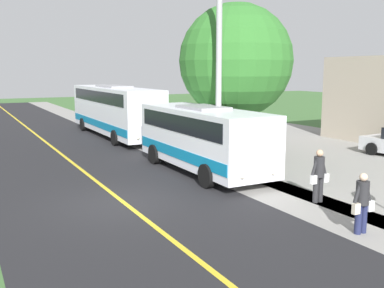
# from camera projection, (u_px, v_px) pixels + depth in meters

# --- Properties ---
(ground_plane) EXTENTS (120.00, 120.00, 0.00)m
(ground_plane) POSITION_uv_depth(u_px,v_px,m) (123.00, 202.00, 14.54)
(ground_plane) COLOR #3D6633
(road_surface) EXTENTS (8.00, 100.00, 0.01)m
(road_surface) POSITION_uv_depth(u_px,v_px,m) (123.00, 202.00, 14.54)
(road_surface) COLOR black
(road_surface) RESTS_ON ground
(sidewalk) EXTENTS (2.40, 100.00, 0.01)m
(sidewalk) POSITION_uv_depth(u_px,v_px,m) (254.00, 184.00, 16.94)
(sidewalk) COLOR gray
(sidewalk) RESTS_ON ground
(road_centre_line) EXTENTS (0.16, 100.00, 0.00)m
(road_centre_line) POSITION_uv_depth(u_px,v_px,m) (123.00, 202.00, 14.54)
(road_centre_line) COLOR gold
(road_centre_line) RESTS_ON ground
(shuttle_bus_front) EXTENTS (2.64, 7.95, 2.80)m
(shuttle_bus_front) POSITION_uv_depth(u_px,v_px,m) (203.00, 136.00, 18.75)
(shuttle_bus_front) COLOR white
(shuttle_bus_front) RESTS_ON ground
(transit_bus_rear) EXTENTS (2.62, 11.80, 3.30)m
(transit_bus_rear) POSITION_uv_depth(u_px,v_px,m) (114.00, 109.00, 28.94)
(transit_bus_rear) COLOR white
(transit_bus_rear) RESTS_ON ground
(pedestrian_with_bags) EXTENTS (0.72, 0.34, 1.63)m
(pedestrian_with_bags) POSITION_uv_depth(u_px,v_px,m) (362.00, 202.00, 11.64)
(pedestrian_with_bags) COLOR #1E2347
(pedestrian_with_bags) RESTS_ON ground
(pedestrian_waiting) EXTENTS (0.72, 0.34, 1.75)m
(pedestrian_waiting) POSITION_uv_depth(u_px,v_px,m) (319.00, 174.00, 14.42)
(pedestrian_waiting) COLOR #262628
(pedestrian_waiting) RESTS_ON ground
(street_light_pole) EXTENTS (1.97, 0.24, 8.98)m
(street_light_pole) POSITION_uv_depth(u_px,v_px,m) (217.00, 54.00, 18.01)
(street_light_pole) COLOR #9E9EA3
(street_light_pole) RESTS_ON ground
(tree_curbside) EXTENTS (5.45, 5.45, 7.43)m
(tree_curbside) POSITION_uv_depth(u_px,v_px,m) (236.00, 61.00, 21.29)
(tree_curbside) COLOR brown
(tree_curbside) RESTS_ON ground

